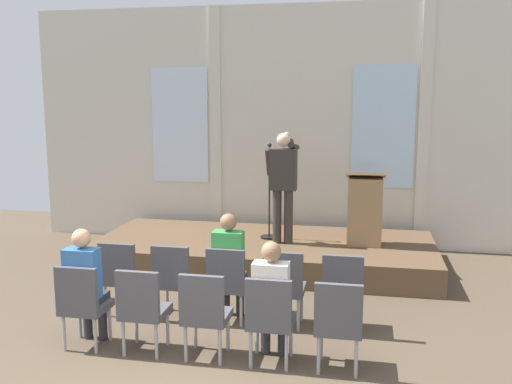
{
  "coord_description": "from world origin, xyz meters",
  "views": [
    {
      "loc": [
        1.56,
        -4.19,
        2.68
      ],
      "look_at": [
        0.1,
        3.28,
        1.39
      ],
      "focal_mm": 39.4,
      "sensor_mm": 36.0,
      "label": 1
    }
  ],
  "objects_px": {
    "audience_r1_c0": "(85,281)",
    "chair_r1_c4": "(339,320)",
    "chair_r1_c3": "(270,315)",
    "chair_r0_c3": "(284,284)",
    "audience_r1_c3": "(272,295)",
    "chair_r1_c2": "(205,310)",
    "speaker": "(283,180)",
    "chair_r0_c2": "(228,280)",
    "chair_r0_c0": "(121,273)",
    "chair_r1_c0": "(82,301)",
    "chair_r0_c1": "(174,277)",
    "audience_r0_c2": "(229,262)",
    "chair_r1_c1": "(142,306)",
    "mic_stand": "(269,218)",
    "lectern": "(365,210)",
    "chair_r0_c4": "(343,287)"
  },
  "relations": [
    {
      "from": "mic_stand",
      "to": "chair_r1_c4",
      "type": "bearing_deg",
      "value": -69.96
    },
    {
      "from": "chair_r1_c3",
      "to": "chair_r0_c3",
      "type": "bearing_deg",
      "value": 90.0
    },
    {
      "from": "chair_r1_c4",
      "to": "chair_r1_c3",
      "type": "bearing_deg",
      "value": 180.0
    },
    {
      "from": "audience_r0_c2",
      "to": "chair_r1_c4",
      "type": "xyz_separation_m",
      "value": [
        1.35,
        -1.06,
        -0.2
      ]
    },
    {
      "from": "audience_r1_c0",
      "to": "chair_r1_c4",
      "type": "bearing_deg",
      "value": -1.73
    },
    {
      "from": "speaker",
      "to": "chair_r1_c3",
      "type": "height_order",
      "value": "speaker"
    },
    {
      "from": "chair_r1_c2",
      "to": "speaker",
      "type": "bearing_deg",
      "value": 84.55
    },
    {
      "from": "chair_r0_c2",
      "to": "chair_r1_c2",
      "type": "height_order",
      "value": "same"
    },
    {
      "from": "chair_r0_c2",
      "to": "chair_r1_c4",
      "type": "height_order",
      "value": "same"
    },
    {
      "from": "audience_r0_c2",
      "to": "chair_r1_c3",
      "type": "distance_m",
      "value": 1.27
    },
    {
      "from": "chair_r0_c0",
      "to": "chair_r1_c4",
      "type": "distance_m",
      "value": 2.88
    },
    {
      "from": "chair_r0_c2",
      "to": "chair_r0_c3",
      "type": "distance_m",
      "value": 0.68
    },
    {
      "from": "chair_r1_c0",
      "to": "chair_r1_c1",
      "type": "bearing_deg",
      "value": 0.0
    },
    {
      "from": "chair_r0_c4",
      "to": "chair_r0_c2",
      "type": "bearing_deg",
      "value": 180.0
    },
    {
      "from": "audience_r1_c0",
      "to": "chair_r1_c4",
      "type": "height_order",
      "value": "audience_r1_c0"
    },
    {
      "from": "chair_r0_c1",
      "to": "chair_r1_c1",
      "type": "height_order",
      "value": "same"
    },
    {
      "from": "chair_r1_c1",
      "to": "chair_r1_c2",
      "type": "distance_m",
      "value": 0.68
    },
    {
      "from": "audience_r1_c0",
      "to": "chair_r0_c1",
      "type": "bearing_deg",
      "value": 53.02
    },
    {
      "from": "mic_stand",
      "to": "audience_r1_c0",
      "type": "relative_size",
      "value": 1.18
    },
    {
      "from": "chair_r1_c1",
      "to": "chair_r1_c3",
      "type": "distance_m",
      "value": 1.35
    },
    {
      "from": "chair_r0_c2",
      "to": "chair_r1_c3",
      "type": "height_order",
      "value": "same"
    },
    {
      "from": "chair_r0_c0",
      "to": "audience_r1_c3",
      "type": "distance_m",
      "value": 2.23
    },
    {
      "from": "lectern",
      "to": "chair_r0_c0",
      "type": "xyz_separation_m",
      "value": [
        -2.93,
        -2.47,
        -0.43
      ]
    },
    {
      "from": "chair_r1_c2",
      "to": "audience_r0_c2",
      "type": "bearing_deg",
      "value": 90.0
    },
    {
      "from": "chair_r0_c2",
      "to": "audience_r1_c3",
      "type": "relative_size",
      "value": 0.74
    },
    {
      "from": "chair_r0_c0",
      "to": "chair_r1_c0",
      "type": "relative_size",
      "value": 1.0
    },
    {
      "from": "lectern",
      "to": "chair_r0_c4",
      "type": "xyz_separation_m",
      "value": [
        -0.22,
        -2.47,
        -0.43
      ]
    },
    {
      "from": "chair_r0_c0",
      "to": "chair_r0_c1",
      "type": "relative_size",
      "value": 1.0
    },
    {
      "from": "lectern",
      "to": "chair_r0_c0",
      "type": "relative_size",
      "value": 1.23
    },
    {
      "from": "audience_r0_c2",
      "to": "chair_r1_c1",
      "type": "height_order",
      "value": "audience_r0_c2"
    },
    {
      "from": "speaker",
      "to": "chair_r1_c4",
      "type": "bearing_deg",
      "value": -72.53
    },
    {
      "from": "mic_stand",
      "to": "chair_r1_c0",
      "type": "distance_m",
      "value": 3.83
    },
    {
      "from": "mic_stand",
      "to": "chair_r0_c0",
      "type": "relative_size",
      "value": 1.65
    },
    {
      "from": "audience_r0_c2",
      "to": "chair_r0_c3",
      "type": "height_order",
      "value": "audience_r0_c2"
    },
    {
      "from": "chair_r0_c3",
      "to": "audience_r1_c0",
      "type": "relative_size",
      "value": 0.72
    },
    {
      "from": "speaker",
      "to": "chair_r1_c2",
      "type": "distance_m",
      "value": 3.43
    },
    {
      "from": "chair_r0_c1",
      "to": "audience_r1_c0",
      "type": "bearing_deg",
      "value": -126.98
    },
    {
      "from": "chair_r0_c1",
      "to": "chair_r1_c2",
      "type": "xyz_separation_m",
      "value": [
        0.68,
        -0.98,
        0.0
      ]
    },
    {
      "from": "chair_r0_c4",
      "to": "lectern",
      "type": "bearing_deg",
      "value": 84.81
    },
    {
      "from": "speaker",
      "to": "lectern",
      "type": "distance_m",
      "value": 1.35
    },
    {
      "from": "chair_r0_c3",
      "to": "audience_r1_c3",
      "type": "xyz_separation_m",
      "value": [
        -0.0,
        -0.9,
        0.18
      ]
    },
    {
      "from": "mic_stand",
      "to": "chair_r1_c3",
      "type": "height_order",
      "value": "mic_stand"
    },
    {
      "from": "chair_r0_c0",
      "to": "chair_r0_c2",
      "type": "xyz_separation_m",
      "value": [
        1.35,
        0.0,
        0.0
      ]
    },
    {
      "from": "mic_stand",
      "to": "chair_r1_c3",
      "type": "xyz_separation_m",
      "value": [
        0.62,
        -3.56,
        -0.21
      ]
    },
    {
      "from": "chair_r0_c0",
      "to": "chair_r1_c3",
      "type": "relative_size",
      "value": 1.0
    },
    {
      "from": "chair_r0_c1",
      "to": "audience_r1_c0",
      "type": "xyz_separation_m",
      "value": [
        -0.68,
        -0.9,
        0.2
      ]
    },
    {
      "from": "lectern",
      "to": "chair_r0_c1",
      "type": "height_order",
      "value": "lectern"
    },
    {
      "from": "mic_stand",
      "to": "chair_r1_c4",
      "type": "relative_size",
      "value": 1.65
    },
    {
      "from": "lectern",
      "to": "chair_r0_c2",
      "type": "height_order",
      "value": "lectern"
    },
    {
      "from": "chair_r0_c0",
      "to": "chair_r1_c3",
      "type": "height_order",
      "value": "same"
    }
  ]
}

